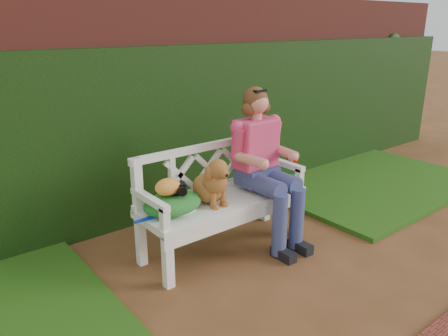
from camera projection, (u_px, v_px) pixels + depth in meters
ground at (279, 282)px, 3.37m from camera, size 60.00×60.00×0.00m
brick_wall at (150, 106)px, 4.44m from camera, size 10.00×0.30×2.20m
ivy_hedge at (162, 134)px, 4.35m from camera, size 10.00×0.18×1.70m
grass_right at (364, 181)px, 5.45m from camera, size 2.60×2.00×0.05m
garden_bench at (224, 223)px, 3.81m from camera, size 1.63×0.74×0.48m
seated_woman at (259, 168)px, 3.88m from camera, size 0.80×0.91×1.36m
dog at (211, 180)px, 3.56m from camera, size 0.40×0.45×0.41m
tennis_racket at (176, 210)px, 3.46m from camera, size 0.61×0.43×0.03m
green_bag at (173, 203)px, 3.42m from camera, size 0.53×0.45×0.16m
camera_item at (178, 188)px, 3.38m from camera, size 0.15×0.13×0.08m
baseball_glove at (168, 187)px, 3.34m from camera, size 0.24×0.20×0.13m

